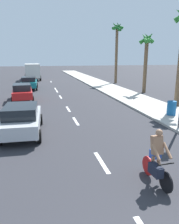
{
  "coord_description": "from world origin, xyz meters",
  "views": [
    {
      "loc": [
        -2.27,
        -1.25,
        3.97
      ],
      "look_at": [
        0.39,
        9.74,
        1.1
      ],
      "focal_mm": 34.89,
      "sensor_mm": 36.0,
      "label": 1
    }
  ],
  "objects_px": {
    "palm_tree_distant": "(117,38)",
    "trash_bin_near": "(171,108)",
    "parked_car_red": "(22,92)",
    "palm_tree_far": "(146,49)",
    "delivery_truck": "(32,71)",
    "parked_car_teal": "(29,83)",
    "parked_car_silver": "(22,119)",
    "cyclist": "(157,160)"
  },
  "relations": [
    {
      "from": "delivery_truck",
      "to": "palm_tree_far",
      "type": "bearing_deg",
      "value": -56.27
    },
    {
      "from": "parked_car_silver",
      "to": "parked_car_red",
      "type": "relative_size",
      "value": 1.05
    },
    {
      "from": "cyclist",
      "to": "palm_tree_distant",
      "type": "relative_size",
      "value": 0.2
    },
    {
      "from": "parked_car_silver",
      "to": "trash_bin_near",
      "type": "bearing_deg",
      "value": 9.43
    },
    {
      "from": "cyclist",
      "to": "parked_car_red",
      "type": "bearing_deg",
      "value": -74.14
    },
    {
      "from": "cyclist",
      "to": "palm_tree_distant",
      "type": "bearing_deg",
      "value": -109.49
    },
    {
      "from": "parked_car_red",
      "to": "trash_bin_near",
      "type": "bearing_deg",
      "value": -42.4
    },
    {
      "from": "parked_car_silver",
      "to": "palm_tree_far",
      "type": "bearing_deg",
      "value": 43.82
    },
    {
      "from": "delivery_truck",
      "to": "palm_tree_far",
      "type": "relative_size",
      "value": 0.95
    },
    {
      "from": "cyclist",
      "to": "parked_car_teal",
      "type": "xyz_separation_m",
      "value": [
        -4.47,
        22.78,
        0.01
      ]
    },
    {
      "from": "parked_car_teal",
      "to": "palm_tree_distant",
      "type": "distance_m",
      "value": 14.65
    },
    {
      "from": "parked_car_red",
      "to": "delivery_truck",
      "type": "relative_size",
      "value": 0.66
    },
    {
      "from": "parked_car_teal",
      "to": "trash_bin_near",
      "type": "distance_m",
      "value": 18.52
    },
    {
      "from": "cyclist",
      "to": "parked_car_red",
      "type": "xyz_separation_m",
      "value": [
        -4.89,
        15.32,
        0.01
      ]
    },
    {
      "from": "parked_car_teal",
      "to": "palm_tree_far",
      "type": "bearing_deg",
      "value": -22.73
    },
    {
      "from": "palm_tree_distant",
      "to": "trash_bin_near",
      "type": "distance_m",
      "value": 20.65
    },
    {
      "from": "cyclist",
      "to": "palm_tree_far",
      "type": "relative_size",
      "value": 0.27
    },
    {
      "from": "parked_car_teal",
      "to": "parked_car_silver",
      "type": "bearing_deg",
      "value": -88.32
    },
    {
      "from": "parked_car_silver",
      "to": "palm_tree_distant",
      "type": "bearing_deg",
      "value": 60.8
    },
    {
      "from": "delivery_truck",
      "to": "palm_tree_far",
      "type": "height_order",
      "value": "palm_tree_far"
    },
    {
      "from": "parked_car_red",
      "to": "palm_tree_far",
      "type": "relative_size",
      "value": 0.63
    },
    {
      "from": "parked_car_teal",
      "to": "palm_tree_far",
      "type": "relative_size",
      "value": 0.66
    },
    {
      "from": "delivery_truck",
      "to": "palm_tree_distant",
      "type": "bearing_deg",
      "value": -34.2
    },
    {
      "from": "delivery_truck",
      "to": "parked_car_red",
      "type": "bearing_deg",
      "value": -94.25
    },
    {
      "from": "delivery_truck",
      "to": "parked_car_teal",
      "type": "bearing_deg",
      "value": -93.55
    },
    {
      "from": "palm_tree_far",
      "to": "trash_bin_near",
      "type": "relative_size",
      "value": 7.04
    },
    {
      "from": "cyclist",
      "to": "trash_bin_near",
      "type": "relative_size",
      "value": 1.92
    },
    {
      "from": "parked_car_teal",
      "to": "parked_car_red",
      "type": "bearing_deg",
      "value": -91.79
    },
    {
      "from": "parked_car_red",
      "to": "palm_tree_far",
      "type": "height_order",
      "value": "palm_tree_far"
    },
    {
      "from": "delivery_truck",
      "to": "trash_bin_near",
      "type": "distance_m",
      "value": 28.96
    },
    {
      "from": "cyclist",
      "to": "delivery_truck",
      "type": "distance_m",
      "value": 34.65
    },
    {
      "from": "parked_car_red",
      "to": "cyclist",
      "type": "bearing_deg",
      "value": -75.36
    },
    {
      "from": "trash_bin_near",
      "to": "parked_car_red",
      "type": "bearing_deg",
      "value": 140.67
    },
    {
      "from": "parked_car_red",
      "to": "trash_bin_near",
      "type": "xyz_separation_m",
      "value": [
        10.13,
        -8.3,
        -0.22
      ]
    },
    {
      "from": "palm_tree_far",
      "to": "trash_bin_near",
      "type": "xyz_separation_m",
      "value": [
        -3.12,
        -10.01,
        -4.22
      ]
    },
    {
      "from": "palm_tree_far",
      "to": "parked_car_red",
      "type": "bearing_deg",
      "value": -172.66
    },
    {
      "from": "palm_tree_distant",
      "to": "trash_bin_near",
      "type": "xyz_separation_m",
      "value": [
        -3.19,
        -19.47,
        -6.12
      ]
    },
    {
      "from": "parked_car_silver",
      "to": "cyclist",
      "type": "bearing_deg",
      "value": -50.51
    },
    {
      "from": "parked_car_teal",
      "to": "delivery_truck",
      "type": "height_order",
      "value": "delivery_truck"
    },
    {
      "from": "palm_tree_distant",
      "to": "trash_bin_near",
      "type": "height_order",
      "value": "palm_tree_distant"
    },
    {
      "from": "palm_tree_distant",
      "to": "trash_bin_near",
      "type": "relative_size",
      "value": 9.64
    },
    {
      "from": "cyclist",
      "to": "trash_bin_near",
      "type": "xyz_separation_m",
      "value": [
        5.24,
        7.02,
        -0.22
      ]
    }
  ]
}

